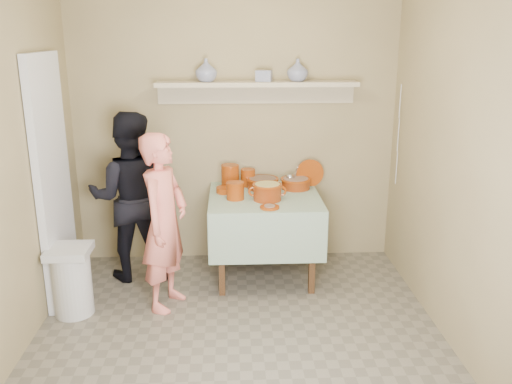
{
  "coord_description": "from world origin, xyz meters",
  "views": [
    {
      "loc": [
        -0.04,
        -3.28,
        2.14
      ],
      "look_at": [
        0.15,
        0.75,
        0.95
      ],
      "focal_mm": 38.0,
      "sensor_mm": 36.0,
      "label": 1
    }
  ],
  "objects": [
    {
      "name": "electrical_cord",
      "position": [
        1.47,
        1.48,
        1.25
      ],
      "size": [
        0.01,
        0.05,
        0.9
      ],
      "color": "silver",
      "rests_on": "wall_shelf"
    },
    {
      "name": "ground",
      "position": [
        0.0,
        0.0,
        0.0
      ],
      "size": [
        3.5,
        3.5,
        0.0
      ],
      "primitive_type": "plane",
      "color": "#6B6354",
      "rests_on": "ground"
    },
    {
      "name": "cazuela_meat_a",
      "position": [
        0.25,
        1.5,
        0.82
      ],
      "size": [
        0.3,
        0.3,
        0.1
      ],
      "color": "#671E05",
      "rests_on": "serving_table"
    },
    {
      "name": "tile_panel",
      "position": [
        -1.46,
        0.95,
        1.0
      ],
      "size": [
        0.06,
        0.7,
        2.0
      ],
      "primitive_type": "cube",
      "color": "silver",
      "rests_on": "ground"
    },
    {
      "name": "vase_left",
      "position": [
        -0.25,
        1.61,
        1.82
      ],
      "size": [
        0.27,
        0.27,
        0.2
      ],
      "primitive_type": "imported",
      "rotation": [
        0.0,
        0.0,
        0.58
      ],
      "color": "navy",
      "rests_on": "wall_shelf"
    },
    {
      "name": "plate_stack_b",
      "position": [
        0.11,
        1.6,
        0.84
      ],
      "size": [
        0.13,
        0.13,
        0.16
      ],
      "primitive_type": "cylinder",
      "color": "#7D2904",
      "rests_on": "serving_table"
    },
    {
      "name": "wall_shelf",
      "position": [
        0.2,
        1.65,
        1.67
      ],
      "size": [
        1.8,
        0.25,
        0.21
      ],
      "color": "tan",
      "rests_on": "room_shell"
    },
    {
      "name": "person_cook",
      "position": [
        -0.57,
        0.75,
        0.71
      ],
      "size": [
        0.5,
        0.6,
        1.42
      ],
      "primitive_type": "imported",
      "rotation": [
        0.0,
        0.0,
        1.23
      ],
      "color": "#E87264",
      "rests_on": "ground"
    },
    {
      "name": "vase_right",
      "position": [
        0.56,
        1.62,
        1.82
      ],
      "size": [
        0.25,
        0.25,
        0.2
      ],
      "primitive_type": "imported",
      "rotation": [
        0.0,
        0.0,
        0.44
      ],
      "color": "navy",
      "rests_on": "wall_shelf"
    },
    {
      "name": "propped_lid",
      "position": [
        0.69,
        1.58,
        0.88
      ],
      "size": [
        0.26,
        0.06,
        0.26
      ],
      "primitive_type": "cylinder",
      "rotation": [
        1.47,
        0.0,
        0.07
      ],
      "color": "#7D2904",
      "rests_on": "serving_table"
    },
    {
      "name": "person_helper",
      "position": [
        -0.93,
        1.32,
        0.75
      ],
      "size": [
        0.76,
        0.61,
        1.5
      ],
      "primitive_type": "imported",
      "rotation": [
        0.0,
        0.0,
        -3.08
      ],
      "color": "black",
      "rests_on": "ground"
    },
    {
      "name": "cazuela_meat_b",
      "position": [
        0.55,
        1.48,
        0.82
      ],
      "size": [
        0.28,
        0.28,
        0.1
      ],
      "color": "#671E05",
      "rests_on": "serving_table"
    },
    {
      "name": "plate_stack_a",
      "position": [
        -0.05,
        1.54,
        0.87
      ],
      "size": [
        0.16,
        0.16,
        0.22
      ],
      "primitive_type": "cylinder",
      "color": "#7D2904",
      "rests_on": "serving_table"
    },
    {
      "name": "ladle",
      "position": [
        0.5,
        1.49,
        0.87
      ],
      "size": [
        0.08,
        0.26,
        0.19
      ],
      "color": "silver",
      "rests_on": "cazuela_meat_b"
    },
    {
      "name": "trash_bin",
      "position": [
        -1.29,
        0.64,
        0.28
      ],
      "size": [
        0.32,
        0.32,
        0.56
      ],
      "color": "silver",
      "rests_on": "ground"
    },
    {
      "name": "empty_bowl",
      "position": [
        -0.09,
        1.38,
        0.79
      ],
      "size": [
        0.17,
        0.17,
        0.05
      ],
      "primitive_type": "cylinder",
      "color": "#7D2904",
      "rests_on": "serving_table"
    },
    {
      "name": "cazuela_rice",
      "position": [
        0.27,
        1.14,
        0.85
      ],
      "size": [
        0.33,
        0.25,
        0.14
      ],
      "color": "#671E05",
      "rests_on": "serving_table"
    },
    {
      "name": "bowl_stack",
      "position": [
        -0.01,
        1.18,
        0.84
      ],
      "size": [
        0.15,
        0.15,
        0.15
      ],
      "primitive_type": "cylinder",
      "color": "#7D2904",
      "rests_on": "serving_table"
    },
    {
      "name": "room_shell",
      "position": [
        0.0,
        0.0,
        1.61
      ],
      "size": [
        3.04,
        3.54,
        2.62
      ],
      "color": "#9B895F",
      "rests_on": "ground"
    },
    {
      "name": "serving_table",
      "position": [
        0.25,
        1.28,
        0.64
      ],
      "size": [
        0.97,
        0.97,
        0.76
      ],
      "color": "#4C2D16",
      "rests_on": "ground"
    },
    {
      "name": "ceramic_box",
      "position": [
        0.26,
        1.61,
        1.77
      ],
      "size": [
        0.16,
        0.13,
        0.1
      ],
      "primitive_type": "cube",
      "rotation": [
        0.0,
        0.0,
        -0.26
      ],
      "color": "navy",
      "rests_on": "wall_shelf"
    },
    {
      "name": "front_plate",
      "position": [
        0.27,
        0.91,
        0.77
      ],
      "size": [
        0.16,
        0.16,
        0.03
      ],
      "color": "#7D2904",
      "rests_on": "serving_table"
    }
  ]
}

